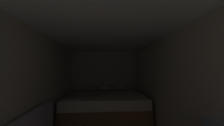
# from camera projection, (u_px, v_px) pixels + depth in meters

# --- Properties ---
(wall_back) EXTENTS (2.39, 0.05, 2.05)m
(wall_back) POSITION_uv_depth(u_px,v_px,m) (105.00, 80.00, 4.80)
(wall_back) COLOR beige
(wall_back) RESTS_ON ground
(wall_left) EXTENTS (0.05, 5.13, 2.05)m
(wall_left) POSITION_uv_depth(u_px,v_px,m) (33.00, 94.00, 2.14)
(wall_left) COLOR beige
(wall_left) RESTS_ON ground
(wall_right) EXTENTS (0.05, 5.13, 2.05)m
(wall_right) POSITION_uv_depth(u_px,v_px,m) (176.00, 92.00, 2.30)
(wall_right) COLOR beige
(wall_right) RESTS_ON ground
(ceiling_slab) EXTENTS (2.39, 5.13, 0.05)m
(ceiling_slab) POSITION_uv_depth(u_px,v_px,m) (107.00, 29.00, 2.26)
(ceiling_slab) COLOR white
(ceiling_slab) RESTS_ON wall_left
(bed) EXTENTS (2.17, 1.72, 0.84)m
(bed) POSITION_uv_depth(u_px,v_px,m) (105.00, 106.00, 3.85)
(bed) COLOR olive
(bed) RESTS_ON ground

